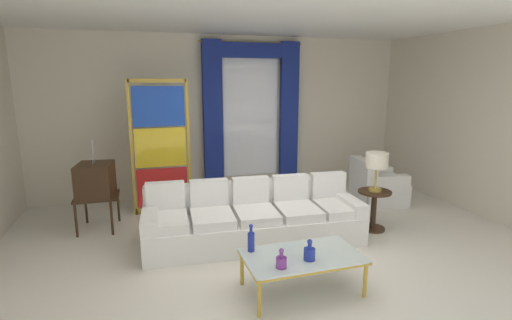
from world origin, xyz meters
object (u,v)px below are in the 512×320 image
object	(u,v)px
bottle_blue_decanter	(251,240)
armchair_white	(376,187)
vintage_tv	(95,182)
stained_glass_divider	(161,150)
table_lamp_brass	(377,162)
bottle_crystal_tall	(281,261)
round_side_table	(374,206)
bottle_amber_squat	(309,253)
coffee_table	(302,258)
peacock_figurine	(186,206)
couch_white_long	(253,219)

from	to	relation	value
bottle_blue_decanter	armchair_white	size ratio (longest dim) A/B	0.32
vintage_tv	stained_glass_divider	bearing A→B (deg)	26.10
table_lamp_brass	bottle_crystal_tall	bearing A→B (deg)	-144.31
vintage_tv	stained_glass_divider	size ratio (longest dim) A/B	0.61
armchair_white	stained_glass_divider	world-z (taller)	stained_glass_divider
round_side_table	armchair_white	bearing A→B (deg)	54.54
bottle_blue_decanter	bottle_amber_squat	distance (m)	0.62
coffee_table	bottle_amber_squat	bearing A→B (deg)	-81.64
bottle_blue_decanter	peacock_figurine	xyz separation A→B (m)	(-0.40, 2.27, -0.31)
coffee_table	bottle_blue_decanter	size ratio (longest dim) A/B	4.00
bottle_crystal_tall	armchair_white	distance (m)	3.79
armchair_white	table_lamp_brass	bearing A→B (deg)	-125.46
stained_glass_divider	round_side_table	bearing A→B (deg)	-30.54
armchair_white	peacock_figurine	xyz separation A→B (m)	(-3.37, 0.16, -0.07)
vintage_tv	bottle_amber_squat	bearing A→B (deg)	-49.87
coffee_table	round_side_table	xyz separation A→B (m)	(1.70, 1.25, -0.02)
stained_glass_divider	round_side_table	distance (m)	3.45
peacock_figurine	bottle_blue_decanter	bearing A→B (deg)	-79.93
bottle_blue_decanter	table_lamp_brass	bearing A→B (deg)	24.78
coffee_table	round_side_table	world-z (taller)	round_side_table
peacock_figurine	bottle_amber_squat	bearing A→B (deg)	-71.04
coffee_table	bottle_amber_squat	distance (m)	0.17
stained_glass_divider	vintage_tv	bearing A→B (deg)	-153.90
bottle_amber_squat	peacock_figurine	xyz separation A→B (m)	(-0.91, 2.64, -0.27)
bottle_crystal_tall	armchair_white	world-z (taller)	armchair_white
coffee_table	vintage_tv	xyz separation A→B (m)	(-2.19, 2.49, 0.35)
coffee_table	bottle_amber_squat	size ratio (longest dim) A/B	5.50
coffee_table	armchair_white	xyz separation A→B (m)	(2.49, 2.34, -0.09)
bottle_amber_squat	round_side_table	distance (m)	2.18
stained_glass_divider	peacock_figurine	size ratio (longest dim) A/B	3.67
couch_white_long	table_lamp_brass	xyz separation A→B (m)	(1.81, -0.15, 0.72)
round_side_table	stained_glass_divider	bearing A→B (deg)	149.46
bottle_crystal_tall	vintage_tv	size ratio (longest dim) A/B	0.15
bottle_crystal_tall	vintage_tv	xyz separation A→B (m)	(-1.87, 2.69, 0.25)
coffee_table	peacock_figurine	size ratio (longest dim) A/B	2.02
vintage_tv	table_lamp_brass	xyz separation A→B (m)	(3.89, -1.24, 0.30)
coffee_table	bottle_blue_decanter	distance (m)	0.56
stained_glass_divider	round_side_table	world-z (taller)	stained_glass_divider
bottle_amber_squat	coffee_table	bearing A→B (deg)	98.36
couch_white_long	bottle_blue_decanter	bearing A→B (deg)	-107.93
armchair_white	table_lamp_brass	size ratio (longest dim) A/B	1.65
stained_glass_divider	table_lamp_brass	distance (m)	3.38
bottle_blue_decanter	peacock_figurine	world-z (taller)	bottle_blue_decanter
couch_white_long	bottle_amber_squat	size ratio (longest dim) A/B	13.47
round_side_table	couch_white_long	bearing A→B (deg)	175.38
peacock_figurine	round_side_table	size ratio (longest dim) A/B	1.01
vintage_tv	stained_glass_divider	xyz separation A→B (m)	(0.98, 0.48, 0.33)
coffee_table	bottle_blue_decanter	bearing A→B (deg)	153.87
coffee_table	bottle_crystal_tall	world-z (taller)	bottle_crystal_tall
couch_white_long	stained_glass_divider	bearing A→B (deg)	124.95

